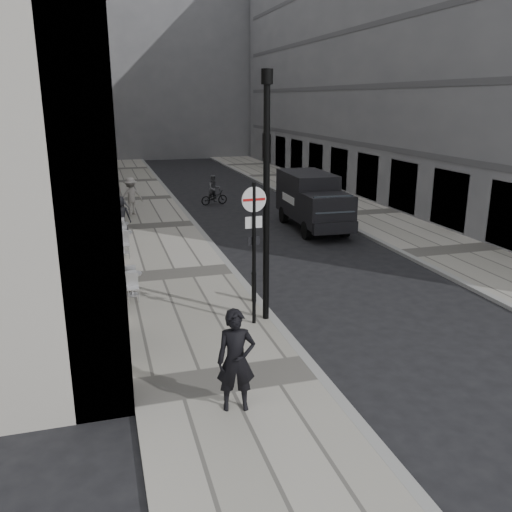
% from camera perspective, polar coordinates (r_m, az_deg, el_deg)
% --- Properties ---
extents(ground, '(120.00, 120.00, 0.00)m').
position_cam_1_polar(ground, '(10.52, 11.86, -18.47)').
color(ground, black).
rests_on(ground, ground).
extents(sidewalk, '(4.00, 60.00, 0.12)m').
position_cam_1_polar(sidewalk, '(26.30, -10.78, 3.05)').
color(sidewalk, '#A9A499').
rests_on(sidewalk, ground).
extents(far_sidewalk, '(4.00, 60.00, 0.12)m').
position_cam_1_polar(far_sidewalk, '(29.39, 11.11, 4.41)').
color(far_sidewalk, '#A9A499').
rests_on(far_sidewalk, ground).
extents(building_left, '(4.00, 45.00, 18.00)m').
position_cam_1_polar(building_left, '(32.22, -20.55, 20.75)').
color(building_left, '#BAB5A9').
rests_on(building_left, ground).
extents(building_right, '(6.00, 45.00, 20.00)m').
position_cam_1_polar(building_right, '(37.13, 14.51, 22.06)').
color(building_right, slate).
rests_on(building_right, ground).
extents(building_far, '(24.00, 16.00, 22.00)m').
position_cam_1_polar(building_far, '(64.00, -11.74, 20.47)').
color(building_far, slate).
rests_on(building_far, ground).
extents(walking_man, '(0.82, 0.61, 2.04)m').
position_cam_1_polar(walking_man, '(10.50, -2.11, -10.93)').
color(walking_man, black).
rests_on(walking_man, sidewalk).
extents(sign_post, '(0.65, 0.12, 3.80)m').
position_cam_1_polar(sign_post, '(13.93, -0.22, 2.19)').
color(sign_post, black).
rests_on(sign_post, sidewalk).
extents(lamppost, '(0.29, 0.29, 6.51)m').
position_cam_1_polar(lamppost, '(14.01, 1.11, 7.24)').
color(lamppost, black).
rests_on(lamppost, sidewalk).
extents(bollard_near, '(0.11, 0.11, 0.85)m').
position_cam_1_polar(bollard_near, '(16.11, -0.26, -3.29)').
color(bollard_near, black).
rests_on(bollard_near, sidewalk).
extents(bollard_far, '(0.11, 0.11, 0.86)m').
position_cam_1_polar(bollard_far, '(16.04, -0.18, -3.37)').
color(bollard_far, black).
rests_on(bollard_far, sidewalk).
extents(panel_van, '(2.22, 5.53, 2.57)m').
position_cam_1_polar(panel_van, '(25.56, 5.90, 6.04)').
color(panel_van, black).
rests_on(panel_van, ground).
extents(cyclist, '(1.68, 0.87, 1.72)m').
position_cam_1_polar(cyclist, '(31.59, -4.44, 6.61)').
color(cyclist, black).
rests_on(cyclist, ground).
extents(pedestrian_a, '(1.20, 0.72, 1.91)m').
position_cam_1_polar(pedestrian_a, '(25.70, -14.39, 4.83)').
color(pedestrian_a, '#545459').
rests_on(pedestrian_a, sidewalk).
extents(pedestrian_b, '(1.38, 1.00, 1.92)m').
position_cam_1_polar(pedestrian_b, '(28.93, -13.03, 6.17)').
color(pedestrian_b, '#B1AAA4').
rests_on(pedestrian_b, sidewalk).
extents(pedestrian_c, '(0.96, 0.74, 1.76)m').
position_cam_1_polar(pedestrian_c, '(24.44, -14.08, 4.11)').
color(pedestrian_c, black).
rests_on(pedestrian_c, sidewalk).
extents(cafe_table_near, '(0.64, 1.46, 0.83)m').
position_cam_1_polar(cafe_table_near, '(16.98, -12.95, -2.71)').
color(cafe_table_near, silver).
rests_on(cafe_table_near, sidewalk).
extents(cafe_table_mid, '(0.77, 1.74, 0.99)m').
position_cam_1_polar(cafe_table_mid, '(21.65, -13.83, 1.57)').
color(cafe_table_mid, silver).
rests_on(cafe_table_mid, sidewalk).
extents(cafe_table_far, '(0.72, 1.64, 0.93)m').
position_cam_1_polar(cafe_table_far, '(23.47, -14.06, 2.60)').
color(cafe_table_far, silver).
rests_on(cafe_table_far, sidewalk).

